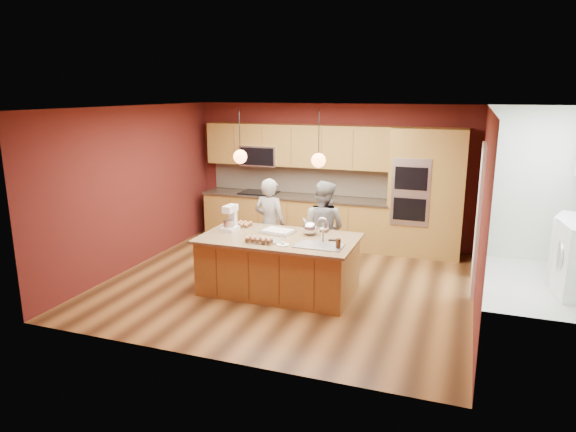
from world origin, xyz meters
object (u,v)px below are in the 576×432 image
at_px(island, 280,264).
at_px(stand_mixer, 230,220).
at_px(person_right, 323,229).
at_px(mixing_bowl, 310,228).
at_px(person_left, 270,224).

height_order(island, stand_mixer, stand_mixer).
xyz_separation_m(person_right, stand_mixer, (-1.25, -0.80, 0.23)).
bearing_deg(mixing_bowl, person_left, 145.62).
bearing_deg(island, person_right, 65.68).
relative_size(person_right, mixing_bowl, 6.40).
height_order(person_right, stand_mixer, person_right).
xyz_separation_m(person_left, person_right, (0.92, 0.00, 0.01)).
bearing_deg(person_right, mixing_bowl, 98.57).
relative_size(island, person_left, 1.48).
bearing_deg(person_left, island, 128.29).
distance_m(person_right, mixing_bowl, 0.63).
bearing_deg(stand_mixer, person_left, 71.54).
bearing_deg(person_right, island, 76.65).
bearing_deg(stand_mixer, person_right, 36.80).
bearing_deg(person_left, mixing_bowl, 154.35).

